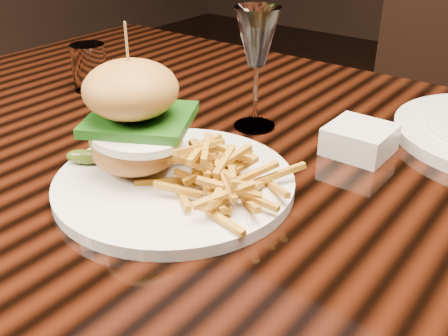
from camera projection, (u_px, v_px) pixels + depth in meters
The scene contains 6 objects.
dining_table at pixel (296, 213), 0.75m from camera, with size 1.60×0.90×0.75m.
burger_plate at pixel (167, 150), 0.64m from camera, with size 0.30×0.30×0.20m.
ramekin at pixel (360, 140), 0.74m from camera, with size 0.09×0.09×0.04m, color white.
wine_glass at pixel (257, 41), 0.76m from camera, with size 0.07×0.07×0.19m.
water_tumbler at pixel (89, 67), 0.96m from camera, with size 0.06×0.06×0.08m, color white.
chair_far at pixel (446, 110), 1.45m from camera, with size 0.53×0.53×0.95m.
Camera 1 is at (0.30, -0.56, 1.08)m, focal length 42.00 mm.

